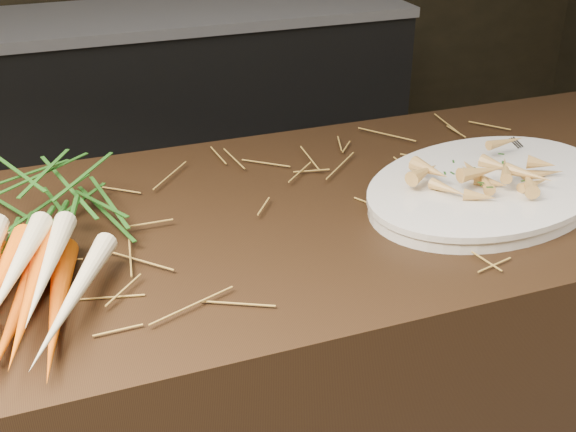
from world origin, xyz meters
The scene contains 7 objects.
main_counter centered at (0.00, 0.30, 0.45)m, with size 2.40×0.70×0.90m, color black.
back_counter centered at (0.30, 2.18, 0.42)m, with size 1.82×0.62×0.84m.
straw_bedding centered at (0.00, 0.30, 0.91)m, with size 1.40×0.60×0.02m, color olive, non-canonical shape.
root_veg_bunch centered at (-0.34, 0.27, 0.95)m, with size 0.29×0.59×0.10m.
serving_platter centered at (0.41, 0.23, 0.91)m, with size 0.50×0.33×0.03m, color white, non-canonical shape.
roasted_veg_heap centered at (0.41, 0.23, 0.95)m, with size 0.24×0.18×0.06m, color tan, non-canonical shape.
serving_fork centered at (0.59, 0.27, 0.93)m, with size 0.02×0.19×0.00m, color silver.
Camera 1 is at (-0.32, -0.73, 1.48)m, focal length 45.00 mm.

